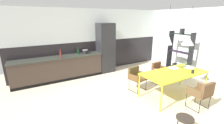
# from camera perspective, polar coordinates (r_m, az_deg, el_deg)

# --- Properties ---
(ground_plane) EXTENTS (8.99, 8.99, 0.00)m
(ground_plane) POSITION_cam_1_polar(r_m,az_deg,el_deg) (4.63, 10.40, -13.88)
(ground_plane) COLOR beige
(back_wall_splashback_dark) EXTENTS (6.91, 0.12, 1.33)m
(back_wall_splashback_dark) POSITION_cam_1_polar(r_m,az_deg,el_deg) (6.88, -6.02, 2.41)
(back_wall_splashback_dark) COLOR black
(back_wall_splashback_dark) RESTS_ON ground
(back_wall_panel_upper) EXTENTS (6.91, 0.12, 1.33)m
(back_wall_panel_upper) POSITION_cam_1_polar(r_m,az_deg,el_deg) (6.69, -6.37, 13.56)
(back_wall_panel_upper) COLOR silver
(back_wall_panel_upper) RESTS_ON back_wall_splashback_dark
(side_wall_right) EXTENTS (0.12, 6.34, 2.66)m
(side_wall_right) POSITION_cam_1_polar(r_m,az_deg,el_deg) (6.82, 33.67, 5.36)
(side_wall_right) COLOR silver
(side_wall_right) RESTS_ON ground
(kitchen_counter) EXTENTS (3.29, 0.63, 0.90)m
(kitchen_counter) POSITION_cam_1_polar(r_m,az_deg,el_deg) (6.14, -19.05, -2.25)
(kitchen_counter) COLOR #3B3028
(kitchen_counter) RESTS_ON ground
(refrigerator_column) EXTENTS (0.67, 0.60, 2.09)m
(refrigerator_column) POSITION_cam_1_polar(r_m,az_deg,el_deg) (6.61, -2.43, 5.28)
(refrigerator_column) COLOR #232326
(refrigerator_column) RESTS_ON ground
(dining_table) EXTENTS (1.99, 0.94, 0.75)m
(dining_table) POSITION_cam_1_polar(r_m,az_deg,el_deg) (4.88, 22.27, -4.03)
(dining_table) COLOR yellow
(dining_table) RESTS_ON ground
(armchair_corner_seat) EXTENTS (0.55, 0.54, 0.74)m
(armchair_corner_seat) POSITION_cam_1_polar(r_m,az_deg,el_deg) (5.77, 17.18, -2.75)
(armchair_corner_seat) COLOR brown
(armchair_corner_seat) RESTS_ON ground
(armchair_head_of_table) EXTENTS (0.50, 0.48, 0.77)m
(armchair_head_of_table) POSITION_cam_1_polar(r_m,az_deg,el_deg) (4.56, 30.66, -9.42)
(armchair_head_of_table) COLOR brown
(armchair_head_of_table) RESTS_ON ground
(armchair_facing_counter) EXTENTS (0.56, 0.55, 0.76)m
(armchair_facing_counter) POSITION_cam_1_polar(r_m,az_deg,el_deg) (5.04, 9.05, -4.96)
(armchair_facing_counter) COLOR brown
(armchair_facing_counter) RESTS_ON ground
(fruit_bowl) EXTENTS (0.33, 0.33, 0.08)m
(fruit_bowl) POSITION_cam_1_polar(r_m,az_deg,el_deg) (5.35, 26.76, -1.87)
(fruit_bowl) COLOR silver
(fruit_bowl) RESTS_ON dining_table
(open_book) EXTENTS (0.31, 0.24, 0.02)m
(open_book) POSITION_cam_1_polar(r_m,az_deg,el_deg) (5.26, 22.12, -2.07)
(open_book) COLOR white
(open_book) RESTS_ON dining_table
(mug_short_terracotta) EXTENTS (0.12, 0.07, 0.10)m
(mug_short_terracotta) POSITION_cam_1_polar(r_m,az_deg,el_deg) (5.00, 27.94, -3.20)
(mug_short_terracotta) COLOR black
(mug_short_terracotta) RESTS_ON dining_table
(mug_tall_blue) EXTENTS (0.12, 0.07, 0.10)m
(mug_tall_blue) POSITION_cam_1_polar(r_m,az_deg,el_deg) (5.73, 25.86, -0.61)
(mug_tall_blue) COLOR #5B8456
(mug_tall_blue) RESTS_ON dining_table
(cooking_pot) EXTENTS (0.24, 0.24, 0.17)m
(cooking_pot) POSITION_cam_1_polar(r_m,az_deg,el_deg) (6.34, -9.97, 3.86)
(cooking_pot) COLOR black
(cooking_pot) RESTS_ON kitchen_counter
(bottle_spice_small) EXTENTS (0.07, 0.07, 0.27)m
(bottle_spice_small) POSITION_cam_1_polar(r_m,az_deg,el_deg) (6.24, -12.47, 3.76)
(bottle_spice_small) COLOR #0F3319
(bottle_spice_small) RESTS_ON kitchen_counter
(bottle_vinegar_dark) EXTENTS (0.06, 0.06, 0.32)m
(bottle_vinegar_dark) POSITION_cam_1_polar(r_m,az_deg,el_deg) (5.79, -18.68, 2.70)
(bottle_vinegar_dark) COLOR maroon
(bottle_vinegar_dark) RESTS_ON kitchen_counter
(side_stool) EXTENTS (0.33, 0.33, 0.47)m
(side_stool) POSITION_cam_1_polar(r_m,az_deg,el_deg) (3.43, 25.58, -18.87)
(side_stool) COLOR #2D261E
(side_stool) RESTS_ON ground
(open_shelf_unit) EXTENTS (0.30, 1.00, 1.89)m
(open_shelf_unit) POSITION_cam_1_polar(r_m,az_deg,el_deg) (6.82, 23.89, 3.32)
(open_shelf_unit) COLOR black
(open_shelf_unit) RESTS_ON ground
(pendant_lamp_over_table_near) EXTENTS (0.28, 0.28, 1.00)m
(pendant_lamp_over_table_near) POSITION_cam_1_polar(r_m,az_deg,el_deg) (4.37, 19.96, 8.26)
(pendant_lamp_over_table_near) COLOR black
(pendant_lamp_over_table_far) EXTENTS (0.35, 0.35, 1.08)m
(pendant_lamp_over_table_far) POSITION_cam_1_polar(r_m,az_deg,el_deg) (4.97, 26.53, 7.22)
(pendant_lamp_over_table_far) COLOR black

